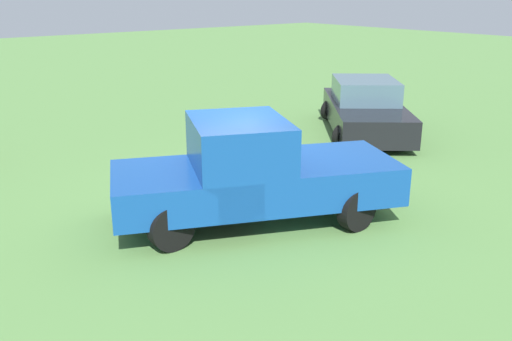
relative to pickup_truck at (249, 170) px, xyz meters
name	(u,v)px	position (x,y,z in m)	size (l,w,h in m)	color
ground_plane	(239,202)	(0.40, 0.81, -0.91)	(80.00, 80.00, 0.00)	#5B8C47
pickup_truck	(249,170)	(0.00, 0.00, 0.00)	(5.06, 3.66, 1.79)	black
sedan_far	(365,109)	(6.25, 2.82, -0.26)	(4.41, 4.76, 1.45)	black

